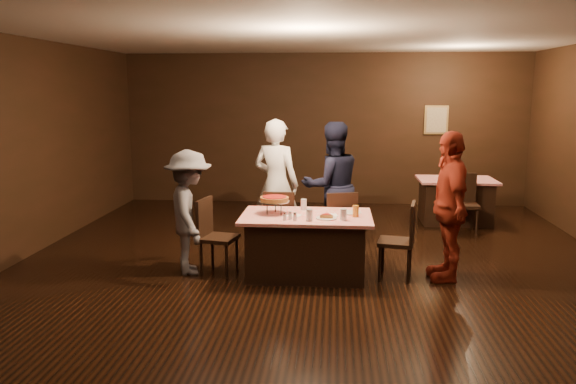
% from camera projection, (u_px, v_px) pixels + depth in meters
% --- Properties ---
extents(room, '(10.00, 10.04, 3.02)m').
position_uv_depth(room, '(315.00, 104.00, 6.23)').
color(room, black).
rests_on(room, ground).
extents(main_table, '(1.60, 1.00, 0.77)m').
position_uv_depth(main_table, '(306.00, 245.00, 6.97)').
color(main_table, red).
rests_on(main_table, ground).
extents(back_table, '(1.30, 0.90, 0.77)m').
position_uv_depth(back_table, '(455.00, 201.00, 9.74)').
color(back_table, '#BB0C13').
rests_on(back_table, ground).
extents(chair_far_left, '(0.42, 0.42, 0.95)m').
position_uv_depth(chair_far_left, '(280.00, 223.00, 7.72)').
color(chair_far_left, black).
rests_on(chair_far_left, ground).
extents(chair_far_right, '(0.51, 0.51, 0.95)m').
position_uv_depth(chair_far_right, '(338.00, 225.00, 7.65)').
color(chair_far_right, black).
rests_on(chair_far_right, ground).
extents(chair_end_left, '(0.50, 0.50, 0.95)m').
position_uv_depth(chair_end_left, '(219.00, 236.00, 7.04)').
color(chair_end_left, black).
rests_on(chair_end_left, ground).
extents(chair_end_right, '(0.49, 0.49, 0.95)m').
position_uv_depth(chair_end_right, '(396.00, 240.00, 6.86)').
color(chair_end_right, black).
rests_on(chair_end_right, ground).
extents(chair_back_near, '(0.43, 0.43, 0.95)m').
position_uv_depth(chair_back_near, '(465.00, 204.00, 9.04)').
color(chair_back_near, black).
rests_on(chair_back_near, ground).
extents(chair_back_far, '(0.48, 0.48, 0.95)m').
position_uv_depth(chair_back_far, '(449.00, 190.00, 10.31)').
color(chair_back_far, black).
rests_on(chair_back_far, ground).
extents(diner_white_jacket, '(0.80, 0.67, 1.88)m').
position_uv_depth(diner_white_jacket, '(276.00, 184.00, 8.10)').
color(diner_white_jacket, white).
rests_on(diner_white_jacket, ground).
extents(diner_navy_hoodie, '(1.09, 0.97, 1.85)m').
position_uv_depth(diner_navy_hoodie, '(332.00, 186.00, 8.07)').
color(diner_navy_hoodie, black).
rests_on(diner_navy_hoodie, ground).
extents(diner_grey_knit, '(0.89, 1.15, 1.56)m').
position_uv_depth(diner_grey_knit, '(189.00, 212.00, 7.00)').
color(diner_grey_knit, slate).
rests_on(diner_grey_knit, ground).
extents(diner_red_shirt, '(0.48, 1.08, 1.82)m').
position_uv_depth(diner_red_shirt, '(449.00, 206.00, 6.76)').
color(diner_red_shirt, '#9D2B19').
rests_on(diner_red_shirt, ground).
extents(pizza_stand, '(0.38, 0.38, 0.22)m').
position_uv_depth(pizza_stand, '(274.00, 199.00, 6.95)').
color(pizza_stand, black).
rests_on(pizza_stand, main_table).
extents(plate_with_slice, '(0.25, 0.25, 0.06)m').
position_uv_depth(plate_with_slice, '(326.00, 217.00, 6.70)').
color(plate_with_slice, white).
rests_on(plate_with_slice, main_table).
extents(plate_empty, '(0.25, 0.25, 0.01)m').
position_uv_depth(plate_empty, '(351.00, 213.00, 7.00)').
color(plate_empty, white).
rests_on(plate_empty, main_table).
extents(glass_front_left, '(0.08, 0.08, 0.14)m').
position_uv_depth(glass_front_left, '(309.00, 215.00, 6.59)').
color(glass_front_left, silver).
rests_on(glass_front_left, main_table).
extents(glass_front_right, '(0.08, 0.08, 0.14)m').
position_uv_depth(glass_front_right, '(343.00, 215.00, 6.60)').
color(glass_front_right, silver).
rests_on(glass_front_right, main_table).
extents(glass_amber, '(0.08, 0.08, 0.14)m').
position_uv_depth(glass_amber, '(356.00, 211.00, 6.79)').
color(glass_amber, '#BF7F26').
rests_on(glass_amber, main_table).
extents(glass_back, '(0.08, 0.08, 0.14)m').
position_uv_depth(glass_back, '(304.00, 205.00, 7.19)').
color(glass_back, silver).
rests_on(glass_back, main_table).
extents(condiments, '(0.17, 0.10, 0.09)m').
position_uv_depth(condiments, '(290.00, 216.00, 6.63)').
color(condiments, silver).
rests_on(condiments, main_table).
extents(napkin_center, '(0.19, 0.19, 0.01)m').
position_uv_depth(napkin_center, '(331.00, 215.00, 6.87)').
color(napkin_center, white).
rests_on(napkin_center, main_table).
extents(napkin_left, '(0.21, 0.21, 0.01)m').
position_uv_depth(napkin_left, '(294.00, 215.00, 6.86)').
color(napkin_left, white).
rests_on(napkin_left, main_table).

